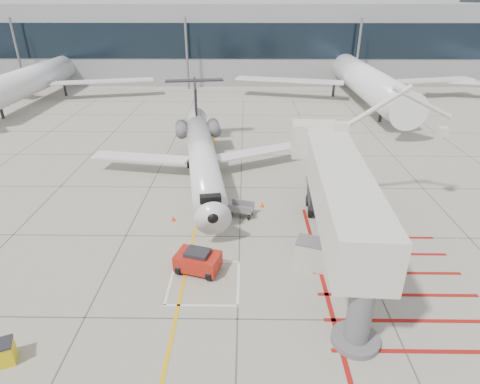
{
  "coord_description": "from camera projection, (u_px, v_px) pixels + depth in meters",
  "views": [
    {
      "loc": [
        0.35,
        -19.83,
        15.11
      ],
      "look_at": [
        0.0,
        6.0,
        2.5
      ],
      "focal_mm": 30.0,
      "sensor_mm": 36.0,
      "label": 1
    }
  ],
  "objects": [
    {
      "name": "pushback_tug",
      "position": [
        198.0,
        260.0,
        24.24
      ],
      "size": [
        2.96,
        2.3,
        1.52
      ],
      "primitive_type": null,
      "rotation": [
        0.0,
        0.0,
        -0.29
      ],
      "color": "#AF1C10",
      "rests_on": "ground_plane"
    },
    {
      "name": "ground_power_unit",
      "position": [
        315.0,
        254.0,
        24.57
      ],
      "size": [
        2.59,
        2.0,
        1.81
      ],
      "primitive_type": null,
      "rotation": [
        0.0,
        0.0,
        -0.33
      ],
      "color": "#B8B7AF",
      "rests_on": "ground_plane"
    },
    {
      "name": "ground_plane",
      "position": [
        239.0,
        272.0,
        24.46
      ],
      "size": [
        260.0,
        260.0,
        0.0
      ],
      "primitive_type": "plane",
      "color": "#9D9988",
      "rests_on": "ground"
    },
    {
      "name": "terminal_building",
      "position": [
        292.0,
        40.0,
        84.16
      ],
      "size": [
        180.0,
        28.0,
        14.0
      ],
      "primitive_type": "cube",
      "color": "gray",
      "rests_on": "ground_plane"
    },
    {
      "name": "bg_aircraft_b",
      "position": [
        35.0,
        60.0,
        63.54
      ],
      "size": [
        36.3,
        40.33,
        12.1
      ],
      "primitive_type": null,
      "color": "silver",
      "rests_on": "ground_plane"
    },
    {
      "name": "jet_bridge",
      "position": [
        341.0,
        203.0,
        23.91
      ],
      "size": [
        10.57,
        20.61,
        8.06
      ],
      "primitive_type": null,
      "rotation": [
        0.0,
        0.0,
        -0.05
      ],
      "color": "silver",
      "rests_on": "ground_plane"
    },
    {
      "name": "cone_side",
      "position": [
        262.0,
        204.0,
        31.93
      ],
      "size": [
        0.32,
        0.32,
        0.44
      ],
      "primitive_type": "cone",
      "color": "#E9550C",
      "rests_on": "ground_plane"
    },
    {
      "name": "regional_jet",
      "position": [
        203.0,
        149.0,
        33.97
      ],
      "size": [
        25.1,
        29.68,
        6.99
      ],
      "primitive_type": null,
      "rotation": [
        0.0,
        0.0,
        0.16
      ],
      "color": "silver",
      "rests_on": "ground_plane"
    },
    {
      "name": "bg_aircraft_c",
      "position": [
        361.0,
        57.0,
        62.69
      ],
      "size": [
        39.38,
        43.75,
        13.13
      ],
      "primitive_type": null,
      "color": "silver",
      "rests_on": "ground_plane"
    },
    {
      "name": "baggage_cart",
      "position": [
        241.0,
        209.0,
        30.48
      ],
      "size": [
        2.02,
        1.56,
        1.13
      ],
      "primitive_type": null,
      "rotation": [
        0.0,
        0.0,
        -0.27
      ],
      "color": "slate",
      "rests_on": "ground_plane"
    },
    {
      "name": "cone_nose",
      "position": [
        173.0,
        218.0,
        29.95
      ],
      "size": [
        0.31,
        0.31,
        0.43
      ],
      "primitive_type": "cone",
      "color": "#EA430C",
      "rests_on": "ground_plane"
    },
    {
      "name": "terminal_glass_band",
      "position": [
        300.0,
        41.0,
        71.1
      ],
      "size": [
        180.0,
        0.1,
        6.0
      ],
      "primitive_type": "cube",
      "color": "black",
      "rests_on": "ground_plane"
    }
  ]
}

